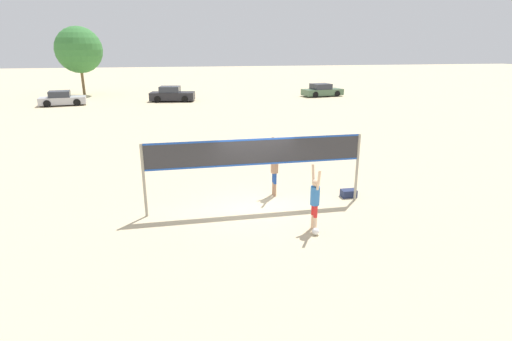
{
  "coord_description": "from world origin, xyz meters",
  "views": [
    {
      "loc": [
        -2.54,
        -12.52,
        5.33
      ],
      "look_at": [
        0.0,
        0.0,
        1.34
      ],
      "focal_mm": 28.0,
      "sensor_mm": 36.0,
      "label": 1
    }
  ],
  "objects_px": {
    "volleyball": "(316,231)",
    "tree_left_cluster": "(79,50)",
    "volleyball_net": "(256,157)",
    "player_spiker": "(315,197)",
    "parked_car_near": "(172,95)",
    "parked_car_mid": "(322,91)",
    "parked_car_far": "(62,99)",
    "gear_bag": "(349,193)",
    "player_blocker": "(275,166)"
  },
  "relations": [
    {
      "from": "volleyball",
      "to": "tree_left_cluster",
      "type": "height_order",
      "value": "tree_left_cluster"
    },
    {
      "from": "volleyball_net",
      "to": "volleyball",
      "type": "relative_size",
      "value": 34.54
    },
    {
      "from": "player_spiker",
      "to": "parked_car_near",
      "type": "xyz_separation_m",
      "value": [
        -4.13,
        31.04,
        -0.37
      ]
    },
    {
      "from": "volleyball",
      "to": "parked_car_mid",
      "type": "bearing_deg",
      "value": 69.27
    },
    {
      "from": "parked_car_mid",
      "to": "parked_car_far",
      "type": "xyz_separation_m",
      "value": [
        -26.45,
        -1.88,
        -0.02
      ]
    },
    {
      "from": "volleyball",
      "to": "parked_car_far",
      "type": "height_order",
      "value": "parked_car_far"
    },
    {
      "from": "volleyball_net",
      "to": "volleyball",
      "type": "bearing_deg",
      "value": -61.29
    },
    {
      "from": "gear_bag",
      "to": "tree_left_cluster",
      "type": "relative_size",
      "value": 0.07
    },
    {
      "from": "player_blocker",
      "to": "parked_car_near",
      "type": "xyz_separation_m",
      "value": [
        -3.67,
        27.95,
        -0.47
      ]
    },
    {
      "from": "tree_left_cluster",
      "to": "parked_car_near",
      "type": "bearing_deg",
      "value": -36.17
    },
    {
      "from": "player_blocker",
      "to": "volleyball_net",
      "type": "bearing_deg",
      "value": -40.85
    },
    {
      "from": "parked_car_near",
      "to": "parked_car_far",
      "type": "distance_m",
      "value": 10.18
    },
    {
      "from": "volleyball",
      "to": "parked_car_far",
      "type": "bearing_deg",
      "value": 115.0
    },
    {
      "from": "parked_car_far",
      "to": "player_blocker",
      "type": "bearing_deg",
      "value": -71.91
    },
    {
      "from": "parked_car_mid",
      "to": "tree_left_cluster",
      "type": "relative_size",
      "value": 0.63
    },
    {
      "from": "volleyball",
      "to": "parked_car_near",
      "type": "distance_m",
      "value": 31.66
    },
    {
      "from": "volleyball_net",
      "to": "tree_left_cluster",
      "type": "relative_size",
      "value": 1.0
    },
    {
      "from": "volleyball",
      "to": "player_spiker",
      "type": "bearing_deg",
      "value": 80.21
    },
    {
      "from": "parked_car_mid",
      "to": "player_blocker",
      "type": "bearing_deg",
      "value": -123.57
    },
    {
      "from": "parked_car_mid",
      "to": "tree_left_cluster",
      "type": "distance_m",
      "value": 27.12
    },
    {
      "from": "player_spiker",
      "to": "parked_car_mid",
      "type": "bearing_deg",
      "value": -20.84
    },
    {
      "from": "parked_car_near",
      "to": "parked_car_mid",
      "type": "height_order",
      "value": "parked_car_near"
    },
    {
      "from": "parked_car_mid",
      "to": "parked_car_far",
      "type": "relative_size",
      "value": 1.09
    },
    {
      "from": "player_blocker",
      "to": "parked_car_near",
      "type": "distance_m",
      "value": 28.2
    },
    {
      "from": "parked_car_near",
      "to": "parked_car_mid",
      "type": "relative_size",
      "value": 0.98
    },
    {
      "from": "parked_car_mid",
      "to": "parked_car_far",
      "type": "bearing_deg",
      "value": 174.12
    },
    {
      "from": "player_blocker",
      "to": "player_spiker",
      "type": "bearing_deg",
      "value": 8.64
    },
    {
      "from": "gear_bag",
      "to": "parked_car_mid",
      "type": "height_order",
      "value": "parked_car_mid"
    },
    {
      "from": "parked_car_far",
      "to": "parked_car_mid",
      "type": "bearing_deg",
      "value": -4.89
    },
    {
      "from": "player_spiker",
      "to": "volleyball",
      "type": "height_order",
      "value": "player_spiker"
    },
    {
      "from": "volleyball",
      "to": "parked_car_far",
      "type": "relative_size",
      "value": 0.05
    },
    {
      "from": "volleyball_net",
      "to": "player_spiker",
      "type": "height_order",
      "value": "volleyball_net"
    },
    {
      "from": "volleyball",
      "to": "parked_car_near",
      "type": "relative_size",
      "value": 0.05
    },
    {
      "from": "parked_car_near",
      "to": "parked_car_far",
      "type": "bearing_deg",
      "value": -165.29
    },
    {
      "from": "player_blocker",
      "to": "volleyball",
      "type": "relative_size",
      "value": 10.05
    },
    {
      "from": "volleyball_net",
      "to": "tree_left_cluster",
      "type": "xyz_separation_m",
      "value": [
        -12.5,
        36.12,
        3.11
      ]
    },
    {
      "from": "gear_bag",
      "to": "parked_car_far",
      "type": "bearing_deg",
      "value": 120.68
    },
    {
      "from": "parked_car_far",
      "to": "player_spiker",
      "type": "bearing_deg",
      "value": -73.6
    },
    {
      "from": "volleyball_net",
      "to": "player_spiker",
      "type": "distance_m",
      "value": 2.58
    },
    {
      "from": "player_blocker",
      "to": "volleyball",
      "type": "height_order",
      "value": "player_blocker"
    },
    {
      "from": "gear_bag",
      "to": "parked_car_near",
      "type": "distance_m",
      "value": 29.36
    },
    {
      "from": "player_spiker",
      "to": "tree_left_cluster",
      "type": "bearing_deg",
      "value": 19.98
    },
    {
      "from": "player_spiker",
      "to": "parked_car_mid",
      "type": "relative_size",
      "value": 0.42
    },
    {
      "from": "volleyball",
      "to": "parked_car_near",
      "type": "xyz_separation_m",
      "value": [
        -4.07,
        31.39,
        0.56
      ]
    },
    {
      "from": "tree_left_cluster",
      "to": "player_spiker",
      "type": "bearing_deg",
      "value": -70.02
    },
    {
      "from": "parked_car_near",
      "to": "player_blocker",
      "type": "bearing_deg",
      "value": -73.02
    },
    {
      "from": "parked_car_near",
      "to": "parked_car_far",
      "type": "relative_size",
      "value": 1.07
    },
    {
      "from": "parked_car_near",
      "to": "parked_car_far",
      "type": "xyz_separation_m",
      "value": [
        -10.14,
        -0.92,
        -0.06
      ]
    },
    {
      "from": "tree_left_cluster",
      "to": "gear_bag",
      "type": "bearing_deg",
      "value": -65.83
    },
    {
      "from": "parked_car_far",
      "to": "tree_left_cluster",
      "type": "distance_m",
      "value": 9.15
    }
  ]
}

